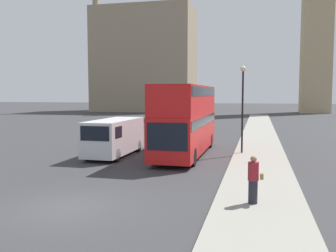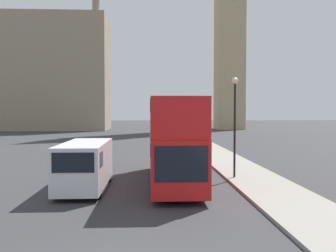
{
  "view_description": "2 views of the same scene",
  "coord_description": "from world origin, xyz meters",
  "px_view_note": "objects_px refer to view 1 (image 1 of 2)",
  "views": [
    {
      "loc": [
        6.52,
        -11.7,
        3.99
      ],
      "look_at": [
        1.0,
        11.03,
        1.98
      ],
      "focal_mm": 40.0,
      "sensor_mm": 36.0,
      "label": 1
    },
    {
      "loc": [
        0.69,
        -7.88,
        3.9
      ],
      "look_at": [
        2.13,
        21.13,
        2.74
      ],
      "focal_mm": 40.0,
      "sensor_mm": 36.0,
      "label": 2
    }
  ],
  "objects_px": {
    "white_van": "(114,136)",
    "pedestrian": "(253,180)",
    "street_lamp": "(243,96)",
    "red_double_decker_bus": "(186,117)"
  },
  "relations": [
    {
      "from": "white_van",
      "to": "street_lamp",
      "type": "bearing_deg",
      "value": 16.0
    },
    {
      "from": "white_van",
      "to": "street_lamp",
      "type": "xyz_separation_m",
      "value": [
        8.01,
        2.3,
        2.6
      ]
    },
    {
      "from": "white_van",
      "to": "pedestrian",
      "type": "xyz_separation_m",
      "value": [
        8.9,
        -9.18,
        -0.27
      ]
    },
    {
      "from": "street_lamp",
      "to": "pedestrian",
      "type": "bearing_deg",
      "value": -85.57
    },
    {
      "from": "pedestrian",
      "to": "street_lamp",
      "type": "distance_m",
      "value": 11.87
    },
    {
      "from": "white_van",
      "to": "pedestrian",
      "type": "relative_size",
      "value": 3.54
    },
    {
      "from": "street_lamp",
      "to": "white_van",
      "type": "bearing_deg",
      "value": -164.0
    },
    {
      "from": "white_van",
      "to": "pedestrian",
      "type": "distance_m",
      "value": 12.79
    },
    {
      "from": "white_van",
      "to": "street_lamp",
      "type": "height_order",
      "value": "street_lamp"
    },
    {
      "from": "red_double_decker_bus",
      "to": "street_lamp",
      "type": "bearing_deg",
      "value": 13.01
    }
  ]
}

